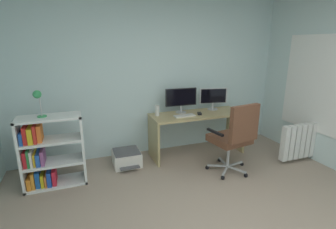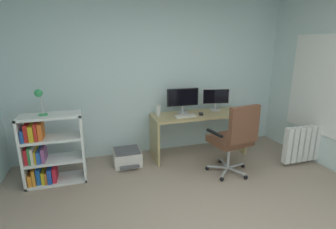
% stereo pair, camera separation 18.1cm
% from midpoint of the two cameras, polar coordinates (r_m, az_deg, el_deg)
% --- Properties ---
extents(wall_back, '(4.67, 0.10, 2.64)m').
position_cam_midpoint_polar(wall_back, '(4.34, -4.69, 8.58)').
color(wall_back, silver).
rests_on(wall_back, ground).
extents(window_pane, '(0.01, 1.29, 1.42)m').
position_cam_midpoint_polar(window_pane, '(4.55, 30.27, 5.78)').
color(window_pane, white).
extents(window_frame, '(0.02, 1.37, 1.50)m').
position_cam_midpoint_polar(window_frame, '(4.54, 30.21, 5.78)').
color(window_frame, white).
extents(desk, '(1.58, 0.57, 0.72)m').
position_cam_midpoint_polar(desk, '(4.31, 5.39, -2.09)').
color(desk, tan).
rests_on(desk, ground).
extents(monitor_main, '(0.54, 0.18, 0.41)m').
position_cam_midpoint_polar(monitor_main, '(4.23, 1.74, 3.68)').
color(monitor_main, '#B2B5B7').
rests_on(monitor_main, desk).
extents(monitor_secondary, '(0.48, 0.18, 0.38)m').
position_cam_midpoint_polar(monitor_secondary, '(4.49, 8.96, 3.92)').
color(monitor_secondary, '#B2B5B7').
rests_on(monitor_secondary, desk).
extents(keyboard, '(0.35, 0.14, 0.02)m').
position_cam_midpoint_polar(keyboard, '(4.07, 2.46, -0.28)').
color(keyboard, silver).
rests_on(keyboard, desk).
extents(computer_mouse, '(0.09, 0.11, 0.03)m').
position_cam_midpoint_polar(computer_mouse, '(4.18, 5.86, 0.20)').
color(computer_mouse, black).
rests_on(computer_mouse, desk).
extents(desktop_speaker, '(0.07, 0.07, 0.17)m').
position_cam_midpoint_polar(desktop_speaker, '(4.09, -3.71, 0.87)').
color(desktop_speaker, silver).
rests_on(desktop_speaker, desk).
extents(office_chair, '(0.64, 0.66, 1.07)m').
position_cam_midpoint_polar(office_chair, '(3.70, 13.38, -4.51)').
color(office_chair, '#B7BABC').
rests_on(office_chair, ground).
extents(bookshelf, '(0.78, 0.35, 0.96)m').
position_cam_midpoint_polar(bookshelf, '(3.77, -26.92, -7.89)').
color(bookshelf, white).
rests_on(bookshelf, ground).
extents(desk_lamp, '(0.13, 0.11, 0.34)m').
position_cam_midpoint_polar(desk_lamp, '(3.56, -28.47, 3.23)').
color(desk_lamp, '#349B58').
rests_on(desk_lamp, bookshelf).
extents(printer, '(0.42, 0.48, 0.24)m').
position_cam_midpoint_polar(printer, '(4.10, -10.52, -9.58)').
color(printer, silver).
rests_on(printer, ground).
extents(radiator, '(1.06, 0.10, 0.56)m').
position_cam_midpoint_polar(radiator, '(4.68, 28.03, -5.05)').
color(radiator, white).
rests_on(radiator, ground).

